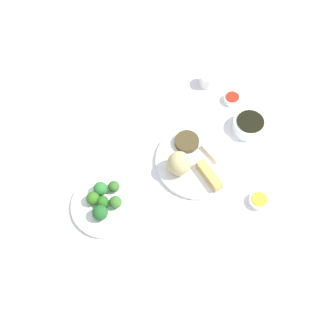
% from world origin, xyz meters
% --- Properties ---
extents(tabletop, '(2.20, 2.20, 0.02)m').
position_xyz_m(tabletop, '(0.00, 0.00, 0.01)').
color(tabletop, white).
rests_on(tabletop, ground).
extents(main_plate, '(0.27, 0.27, 0.02)m').
position_xyz_m(main_plate, '(-0.05, -0.03, 0.03)').
color(main_plate, white).
rests_on(main_plate, tabletop).
extents(rice_scoop, '(0.08, 0.08, 0.08)m').
position_xyz_m(rice_scoop, '(-0.03, 0.04, 0.07)').
color(rice_scoop, tan).
rests_on(rice_scoop, main_plate).
extents(spring_roll, '(0.11, 0.06, 0.03)m').
position_xyz_m(spring_roll, '(-0.12, -0.00, 0.05)').
color(spring_roll, tan).
rests_on(spring_roll, main_plate).
extents(crab_rangoon_wonton, '(0.09, 0.08, 0.02)m').
position_xyz_m(crab_rangoon_wonton, '(-0.07, -0.09, 0.04)').
color(crab_rangoon_wonton, beige).
rests_on(crab_rangoon_wonton, main_plate).
extents(stir_fry_heap, '(0.08, 0.08, 0.02)m').
position_xyz_m(stir_fry_heap, '(0.02, -0.05, 0.05)').
color(stir_fry_heap, '#42371D').
rests_on(stir_fry_heap, main_plate).
extents(broccoli_plate, '(0.22, 0.22, 0.01)m').
position_xyz_m(broccoli_plate, '(0.07, 0.28, 0.03)').
color(broccoli_plate, white).
rests_on(broccoli_plate, tabletop).
extents(broccoli_floret_0, '(0.04, 0.04, 0.04)m').
position_xyz_m(broccoli_floret_0, '(0.08, 0.22, 0.05)').
color(broccoli_floret_0, '#336127').
rests_on(broccoli_floret_0, broccoli_plate).
extents(broccoli_floret_1, '(0.04, 0.04, 0.04)m').
position_xyz_m(broccoli_floret_1, '(0.04, 0.26, 0.05)').
color(broccoli_floret_1, '#376A28').
rests_on(broccoli_floret_1, broccoli_plate).
extents(broccoli_floret_2, '(0.05, 0.05, 0.05)m').
position_xyz_m(broccoli_floret_2, '(0.05, 0.31, 0.06)').
color(broccoli_floret_2, '#205824').
rests_on(broccoli_floret_2, broccoli_plate).
extents(broccoli_floret_3, '(0.04, 0.04, 0.04)m').
position_xyz_m(broccoli_floret_3, '(0.10, 0.29, 0.05)').
color(broccoli_floret_3, '#33691C').
rests_on(broccoli_floret_3, broccoli_plate).
extents(broccoli_floret_4, '(0.04, 0.04, 0.04)m').
position_xyz_m(broccoli_floret_4, '(0.07, 0.28, 0.05)').
color(broccoli_floret_4, '#226119').
rests_on(broccoli_floret_4, broccoli_plate).
extents(broccoli_floret_6, '(0.04, 0.04, 0.04)m').
position_xyz_m(broccoli_floret_6, '(0.11, 0.26, 0.06)').
color(broccoli_floret_6, '#2B732F').
rests_on(broccoli_floret_6, broccoli_plate).
extents(soy_sauce_bowl, '(0.11, 0.11, 0.04)m').
position_xyz_m(soy_sauce_bowl, '(-0.10, -0.24, 0.04)').
color(soy_sauce_bowl, white).
rests_on(soy_sauce_bowl, tabletop).
extents(soy_sauce_bowl_liquid, '(0.09, 0.09, 0.00)m').
position_xyz_m(soy_sauce_bowl_liquid, '(-0.10, -0.24, 0.06)').
color(soy_sauce_bowl_liquid, black).
rests_on(soy_sauce_bowl_liquid, soy_sauce_bowl).
extents(sauce_ramekin_hot_mustard, '(0.06, 0.06, 0.02)m').
position_xyz_m(sauce_ramekin_hot_mustard, '(-0.28, -0.04, 0.03)').
color(sauce_ramekin_hot_mustard, white).
rests_on(sauce_ramekin_hot_mustard, tabletop).
extents(sauce_ramekin_hot_mustard_liquid, '(0.05, 0.05, 0.00)m').
position_xyz_m(sauce_ramekin_hot_mustard_liquid, '(-0.28, -0.04, 0.04)').
color(sauce_ramekin_hot_mustard_liquid, yellow).
rests_on(sauce_ramekin_hot_mustard_liquid, sauce_ramekin_hot_mustard).
extents(sauce_ramekin_sweet_and_sour, '(0.06, 0.06, 0.02)m').
position_xyz_m(sauce_ramekin_sweet_and_sour, '(0.02, -0.30, 0.03)').
color(sauce_ramekin_sweet_and_sour, white).
rests_on(sauce_ramekin_sweet_and_sour, tabletop).
extents(sauce_ramekin_sweet_and_sour_liquid, '(0.05, 0.05, 0.00)m').
position_xyz_m(sauce_ramekin_sweet_and_sour_liquid, '(0.02, -0.30, 0.04)').
color(sauce_ramekin_sweet_and_sour_liquid, red).
rests_on(sauce_ramekin_sweet_and_sour_liquid, sauce_ramekin_sweet_and_sour).
extents(teacup, '(0.06, 0.06, 0.05)m').
position_xyz_m(teacup, '(0.13, -0.31, 0.04)').
color(teacup, white).
rests_on(teacup, tabletop).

